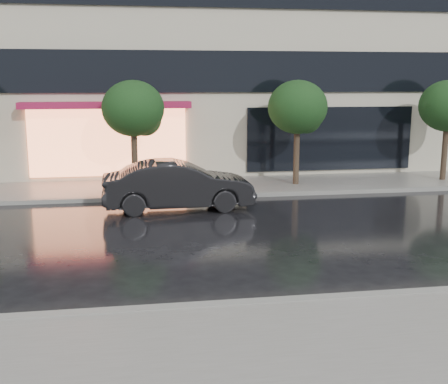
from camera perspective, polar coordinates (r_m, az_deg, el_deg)
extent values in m
plane|color=black|center=(11.36, 6.79, -9.37)|extent=(120.00, 120.00, 0.00)
cube|color=slate|center=(8.53, 12.97, -16.51)|extent=(60.00, 4.50, 0.12)
cube|color=slate|center=(21.04, -0.77, 0.57)|extent=(60.00, 3.50, 0.12)
cube|color=gray|center=(10.44, 8.31, -10.90)|extent=(60.00, 0.25, 0.14)
cube|color=gray|center=(19.34, -0.03, -0.36)|extent=(60.00, 0.25, 0.14)
cube|color=black|center=(22.34, -1.44, 12.13)|extent=(28.00, 0.12, 1.60)
cube|color=#FF8C59|center=(22.28, -11.69, 4.95)|extent=(6.00, 0.10, 2.60)
cube|color=#9E1844|center=(21.84, -11.88, 8.63)|extent=(6.40, 0.70, 0.25)
cube|color=black|center=(23.66, 10.74, 5.35)|extent=(7.00, 0.10, 2.60)
cylinder|color=#33261C|center=(20.41, -9.05, 3.05)|extent=(0.22, 0.22, 2.20)
ellipsoid|color=black|center=(20.23, -9.22, 8.39)|extent=(2.20, 2.20, 1.98)
sphere|color=black|center=(20.46, -8.06, 7.33)|extent=(1.20, 1.20, 1.20)
cylinder|color=#33261C|center=(21.27, 7.36, 3.43)|extent=(0.22, 0.22, 2.20)
ellipsoid|color=black|center=(21.09, 7.49, 8.55)|extent=(2.20, 2.20, 1.98)
sphere|color=black|center=(21.42, 8.34, 7.50)|extent=(1.20, 1.20, 1.20)
cylinder|color=#33261C|center=(23.66, 21.47, 3.54)|extent=(0.22, 0.22, 2.20)
ellipsoid|color=black|center=(23.50, 21.81, 8.13)|extent=(2.20, 2.20, 1.98)
imported|color=black|center=(17.50, -4.67, 0.68)|extent=(4.72, 1.79, 1.54)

